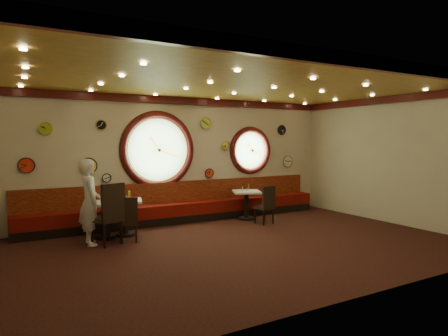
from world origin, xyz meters
TOP-DOWN VIEW (x-y plane):
  - floor at (0.00, 0.00)m, footprint 9.00×6.00m
  - ceiling at (0.00, 0.00)m, footprint 9.00×6.00m
  - wall_back at (0.00, 3.00)m, footprint 9.00×0.02m
  - wall_front at (0.00, -3.00)m, footprint 9.00×0.02m
  - wall_right at (4.50, 0.00)m, footprint 0.02×6.00m
  - molding_back at (0.00, 2.95)m, footprint 9.00×0.10m
  - molding_front at (0.00, -2.95)m, footprint 9.00×0.10m
  - molding_right at (4.45, 0.00)m, footprint 0.10×6.00m
  - banquette_base at (0.00, 2.72)m, footprint 8.00×0.55m
  - banquette_seat at (0.00, 2.72)m, footprint 8.00×0.55m
  - banquette_back at (0.00, 2.94)m, footprint 8.00×0.10m
  - porthole_left_glass at (-0.60, 3.00)m, footprint 1.66×0.02m
  - porthole_left_frame at (-0.60, 2.98)m, footprint 1.98×0.18m
  - porthole_left_ring at (-0.60, 2.95)m, footprint 1.61×0.03m
  - porthole_right_glass at (2.20, 3.00)m, footprint 1.10×0.02m
  - porthole_right_frame at (2.20, 2.98)m, footprint 1.38×0.18m
  - porthole_right_ring at (2.20, 2.95)m, footprint 1.09×0.03m
  - wall_clock_0 at (1.35, 2.96)m, footprint 0.22×0.03m
  - wall_clock_1 at (-2.30, 2.96)m, footprint 0.36×0.03m
  - wall_clock_2 at (-1.90, 2.96)m, footprint 0.20×0.03m
  - wall_clock_3 at (-3.20, 2.96)m, footprint 0.26×0.03m
  - wall_clock_4 at (0.75, 2.96)m, footprint 0.30×0.03m
  - wall_clock_5 at (-3.60, 2.96)m, footprint 0.32×0.03m
  - wall_clock_6 at (0.85, 2.96)m, footprint 0.24×0.03m
  - wall_clock_7 at (-2.00, 2.96)m, footprint 0.24×0.03m
  - wall_clock_8 at (3.30, 2.96)m, footprint 0.28×0.03m
  - wall_clock_9 at (3.55, 2.96)m, footprint 0.34×0.03m
  - table_a at (-2.19, 1.96)m, footprint 0.75×0.75m
  - table_b at (-1.74, 1.98)m, footprint 0.88×0.88m
  - table_c at (1.55, 2.16)m, footprint 0.91×0.91m
  - chair_a at (-2.24, 1.30)m, footprint 0.68×0.68m
  - chair_b at (-1.86, 1.35)m, footprint 0.50×0.50m
  - chair_c at (1.66, 1.42)m, footprint 0.45×0.45m
  - condiment_a_salt at (-2.26, 1.97)m, footprint 0.04×0.04m
  - condiment_b_salt at (-1.83, 2.04)m, footprint 0.03×0.03m
  - condiment_c_salt at (1.48, 2.25)m, footprint 0.04×0.04m
  - condiment_a_pepper at (-2.13, 1.94)m, footprint 0.04×0.04m
  - condiment_b_pepper at (-1.71, 1.93)m, footprint 0.03×0.03m
  - condiment_c_pepper at (1.54, 2.14)m, footprint 0.03×0.03m
  - condiment_a_bottle at (-2.09, 2.02)m, footprint 0.05×0.05m
  - condiment_b_bottle at (-1.61, 2.08)m, footprint 0.06×0.06m
  - condiment_c_bottle at (1.69, 2.29)m, footprint 0.05×0.05m
  - waiter at (-2.56, 1.59)m, footprint 0.42×0.63m

SIDE VIEW (x-z plane):
  - floor at x=0.00m, z-range 0.00..0.00m
  - banquette_base at x=0.00m, z-range 0.00..0.20m
  - banquette_seat at x=0.00m, z-range 0.20..0.50m
  - table_c at x=1.55m, z-range 0.10..0.86m
  - table_a at x=-2.19m, z-range 0.10..0.89m
  - table_b at x=-1.74m, z-range 0.10..0.89m
  - chair_b at x=-1.86m, z-range 0.25..0.83m
  - chair_c at x=1.66m, z-range 0.25..0.85m
  - chair_a at x=-2.24m, z-range 0.33..1.10m
  - banquette_back at x=0.00m, z-range 0.48..1.02m
  - condiment_c_pepper at x=1.54m, z-range 0.76..0.85m
  - condiment_c_salt at x=1.48m, z-range 0.76..0.87m
  - condiment_b_salt at x=-1.83m, z-range 0.79..0.88m
  - condiment_b_pepper at x=-1.71m, z-range 0.79..0.89m
  - condiment_a_salt at x=-2.26m, z-range 0.79..0.89m
  - condiment_a_pepper at x=-2.13m, z-range 0.79..0.89m
  - condiment_c_bottle at x=1.69m, z-range 0.76..0.92m
  - condiment_a_bottle at x=-2.09m, z-range 0.79..0.94m
  - waiter at x=-2.56m, z-range 0.00..1.72m
  - condiment_b_bottle at x=-1.61m, z-range 0.79..0.97m
  - wall_clock_2 at x=-1.90m, z-range 1.10..1.30m
  - wall_clock_6 at x=0.85m, z-range 1.08..1.32m
  - wall_clock_9 at x=3.55m, z-range 1.28..1.62m
  - wall_clock_1 at x=-2.30m, z-range 1.32..1.68m
  - wall_clock_5 at x=-3.60m, z-range 1.39..1.71m
  - wall_back at x=0.00m, z-range 0.00..3.20m
  - wall_front at x=0.00m, z-range 0.00..3.20m
  - wall_right at x=4.50m, z-range 0.00..3.20m
  - porthole_right_ring at x=2.20m, z-range 1.26..2.34m
  - porthole_right_glass at x=2.20m, z-range 1.25..2.35m
  - porthole_right_frame at x=2.20m, z-range 1.11..2.49m
  - porthole_left_glass at x=-0.60m, z-range 1.02..2.68m
  - porthole_left_frame at x=-0.60m, z-range 0.86..2.84m
  - porthole_left_ring at x=-0.60m, z-range 1.04..2.66m
  - wall_clock_0 at x=1.35m, z-range 1.84..2.06m
  - wall_clock_3 at x=-3.20m, z-range 2.22..2.48m
  - wall_clock_8 at x=3.30m, z-range 2.26..2.54m
  - wall_clock_7 at x=-2.00m, z-range 2.33..2.57m
  - wall_clock_4 at x=0.75m, z-range 2.40..2.70m
  - molding_back at x=0.00m, z-range 3.02..3.20m
  - molding_front at x=0.00m, z-range 3.02..3.20m
  - molding_right at x=4.45m, z-range 3.02..3.20m
  - ceiling at x=0.00m, z-range 3.19..3.21m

